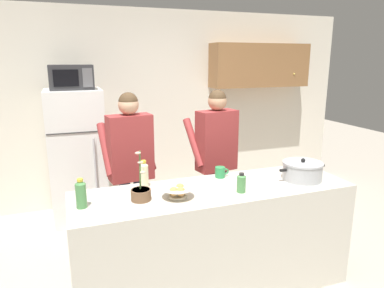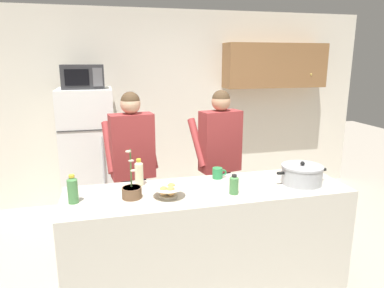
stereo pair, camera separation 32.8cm
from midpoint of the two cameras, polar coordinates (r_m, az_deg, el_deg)
name	(u,v)px [view 1 (the left image)]	position (r m, az deg, el deg)	size (l,w,h in m)	color
ground_plane	(213,287)	(3.32, 0.46, -22.31)	(14.00, 14.00, 0.00)	#B2A899
back_wall_unit	(165,101)	(4.96, -6.32, 6.96)	(6.00, 0.48, 2.60)	silver
kitchen_island	(214,239)	(3.07, 0.48, -15.35)	(2.31, 0.68, 0.92)	beige
refrigerator	(78,156)	(4.51, -20.15, -1.90)	(0.64, 0.68, 1.61)	white
microwave	(71,77)	(4.35, -21.18, 10.11)	(0.48, 0.37, 0.28)	#2D2D30
person_near_pot	(130,156)	(3.48, -12.70, -2.00)	(0.54, 0.46, 1.65)	#33384C
person_by_sink	(216,149)	(3.69, 1.40, -0.80)	(0.56, 0.49, 1.65)	black
cooking_pot	(302,171)	(3.17, 14.74, -4.29)	(0.46, 0.35, 0.19)	#ADAFB5
coffee_mug	(220,172)	(3.13, 1.66, -4.66)	(0.13, 0.09, 0.10)	#2D8C4C
bread_bowl	(178,192)	(2.69, -5.89, -7.81)	(0.25, 0.25, 0.10)	beige
bottle_near_edge	(144,174)	(2.92, -11.03, -4.92)	(0.07, 0.07, 0.23)	beige
bottle_mid_counter	(241,183)	(2.79, 4.71, -6.36)	(0.07, 0.07, 0.16)	#4C8C4C
bottle_far_corner	(81,194)	(2.67, -21.08, -7.62)	(0.08, 0.08, 0.22)	#4C8C4C
potted_orchid	(141,193)	(2.69, -11.84, -7.86)	(0.15, 0.15, 0.39)	brown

